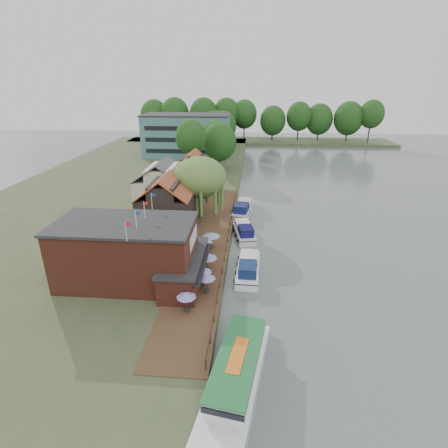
{
  "coord_description": "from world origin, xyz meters",
  "views": [
    {
      "loc": [
        -2.04,
        -35.3,
        22.78
      ],
      "look_at": [
        -6.0,
        12.0,
        3.0
      ],
      "focal_mm": 28.0,
      "sensor_mm": 36.0,
      "label": 1
    }
  ],
  "objects_px": {
    "willow": "(200,189)",
    "umbrella_3": "(207,263)",
    "cruiser_0": "(248,266)",
    "cruiser_2": "(243,207)",
    "tour_boat": "(236,375)",
    "pub": "(144,252)",
    "umbrella_5": "(211,241)",
    "umbrella_1": "(207,284)",
    "umbrella_0": "(187,302)",
    "cottage_b": "(163,185)",
    "cottage_c": "(193,173)",
    "umbrella_4": "(204,247)",
    "swan": "(245,369)",
    "cottage_a": "(166,203)",
    "hotel_block": "(187,135)",
    "umbrella_2": "(203,277)",
    "cruiser_1": "(244,229)"
  },
  "relations": [
    {
      "from": "cottage_b",
      "to": "cottage_c",
      "type": "distance_m",
      "value": 9.85
    },
    {
      "from": "cottage_b",
      "to": "umbrella_0",
      "type": "relative_size",
      "value": 4.04
    },
    {
      "from": "swan",
      "to": "umbrella_3",
      "type": "bearing_deg",
      "value": 109.28
    },
    {
      "from": "cottage_b",
      "to": "cruiser_1",
      "type": "bearing_deg",
      "value": -32.27
    },
    {
      "from": "cottage_b",
      "to": "umbrella_5",
      "type": "xyz_separation_m",
      "value": [
        10.63,
        -16.32,
        -2.96
      ]
    },
    {
      "from": "cottage_b",
      "to": "cottage_a",
      "type": "bearing_deg",
      "value": -73.3
    },
    {
      "from": "cottage_c",
      "to": "cruiser_2",
      "type": "distance_m",
      "value": 14.13
    },
    {
      "from": "cruiser_0",
      "to": "cruiser_1",
      "type": "height_order",
      "value": "cruiser_0"
    },
    {
      "from": "umbrella_0",
      "to": "umbrella_5",
      "type": "xyz_separation_m",
      "value": [
        0.79,
        14.46,
        0.0
      ]
    },
    {
      "from": "pub",
      "to": "cruiser_1",
      "type": "xyz_separation_m",
      "value": [
        10.91,
        15.58,
        -3.53
      ]
    },
    {
      "from": "umbrella_2",
      "to": "pub",
      "type": "bearing_deg",
      "value": 172.8
    },
    {
      "from": "umbrella_3",
      "to": "swan",
      "type": "xyz_separation_m",
      "value": [
        5.0,
        -14.3,
        -2.07
      ]
    },
    {
      "from": "cottage_a",
      "to": "umbrella_3",
      "type": "height_order",
      "value": "cottage_a"
    },
    {
      "from": "umbrella_0",
      "to": "umbrella_4",
      "type": "relative_size",
      "value": 1.0
    },
    {
      "from": "pub",
      "to": "hotel_block",
      "type": "distance_m",
      "value": 71.49
    },
    {
      "from": "swan",
      "to": "cottage_b",
      "type": "bearing_deg",
      "value": 113.26
    },
    {
      "from": "hotel_block",
      "to": "umbrella_2",
      "type": "bearing_deg",
      "value": -78.39
    },
    {
      "from": "willow",
      "to": "cruiser_0",
      "type": "relative_size",
      "value": 1.08
    },
    {
      "from": "umbrella_3",
      "to": "cottage_a",
      "type": "bearing_deg",
      "value": 121.98
    },
    {
      "from": "pub",
      "to": "willow",
      "type": "height_order",
      "value": "willow"
    },
    {
      "from": "hotel_block",
      "to": "umbrella_5",
      "type": "relative_size",
      "value": 10.39
    },
    {
      "from": "cruiser_2",
      "to": "umbrella_2",
      "type": "bearing_deg",
      "value": -89.41
    },
    {
      "from": "hotel_block",
      "to": "umbrella_2",
      "type": "relative_size",
      "value": 10.69
    },
    {
      "from": "pub",
      "to": "cottage_c",
      "type": "xyz_separation_m",
      "value": [
        0.0,
        34.0,
        0.6
      ]
    },
    {
      "from": "pub",
      "to": "cruiser_0",
      "type": "xyz_separation_m",
      "value": [
        11.82,
        4.15,
        -3.48
      ]
    },
    {
      "from": "umbrella_2",
      "to": "tour_boat",
      "type": "distance_m",
      "value": 13.66
    },
    {
      "from": "willow",
      "to": "umbrella_5",
      "type": "xyz_separation_m",
      "value": [
        3.13,
        -11.32,
        -3.93
      ]
    },
    {
      "from": "umbrella_1",
      "to": "cruiser_2",
      "type": "distance_m",
      "value": 27.79
    },
    {
      "from": "umbrella_0",
      "to": "cruiser_0",
      "type": "height_order",
      "value": "umbrella_0"
    },
    {
      "from": "willow",
      "to": "umbrella_3",
      "type": "height_order",
      "value": "willow"
    },
    {
      "from": "cottage_b",
      "to": "umbrella_1",
      "type": "bearing_deg",
      "value": -67.25
    },
    {
      "from": "umbrella_2",
      "to": "umbrella_4",
      "type": "bearing_deg",
      "value": 96.17
    },
    {
      "from": "pub",
      "to": "swan",
      "type": "xyz_separation_m",
      "value": [
        11.85,
        -11.87,
        -4.43
      ]
    },
    {
      "from": "cottage_a",
      "to": "tour_boat",
      "type": "distance_m",
      "value": 31.45
    },
    {
      "from": "cottage_a",
      "to": "umbrella_2",
      "type": "distance_m",
      "value": 17.9
    },
    {
      "from": "umbrella_2",
      "to": "umbrella_3",
      "type": "height_order",
      "value": "same"
    },
    {
      "from": "hotel_block",
      "to": "umbrella_1",
      "type": "xyz_separation_m",
      "value": [
        15.41,
        -73.21,
        -4.86
      ]
    },
    {
      "from": "umbrella_0",
      "to": "swan",
      "type": "bearing_deg",
      "value": -45.4
    },
    {
      "from": "hotel_block",
      "to": "tour_boat",
      "type": "distance_m",
      "value": 87.08
    },
    {
      "from": "cottage_b",
      "to": "cruiser_2",
      "type": "xyz_separation_m",
      "value": [
        14.46,
        0.39,
        -4.0
      ]
    },
    {
      "from": "umbrella_4",
      "to": "cruiser_0",
      "type": "relative_size",
      "value": 0.25
    },
    {
      "from": "willow",
      "to": "tour_boat",
      "type": "relative_size",
      "value": 0.77
    },
    {
      "from": "swan",
      "to": "umbrella_5",
      "type": "bearing_deg",
      "value": 104.25
    },
    {
      "from": "cottage_a",
      "to": "umbrella_4",
      "type": "bearing_deg",
      "value": -50.36
    },
    {
      "from": "cruiser_2",
      "to": "pub",
      "type": "bearing_deg",
      "value": -103.77
    },
    {
      "from": "umbrella_3",
      "to": "cruiser_0",
      "type": "xyz_separation_m",
      "value": [
        4.97,
        1.72,
        -1.12
      ]
    },
    {
      "from": "cottage_a",
      "to": "tour_boat",
      "type": "xyz_separation_m",
      "value": [
        12.15,
        -28.76,
        -3.78
      ]
    },
    {
      "from": "cruiser_2",
      "to": "tour_boat",
      "type": "bearing_deg",
      "value": -80.37
    },
    {
      "from": "pub",
      "to": "umbrella_5",
      "type": "bearing_deg",
      "value": 52.64
    },
    {
      "from": "pub",
      "to": "cottage_a",
      "type": "xyz_separation_m",
      "value": [
        -1.0,
        15.0,
        0.6
      ]
    }
  ]
}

